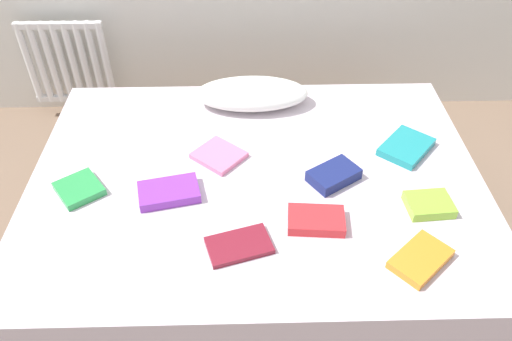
{
  "coord_description": "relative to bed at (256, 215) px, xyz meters",
  "views": [
    {
      "loc": [
        -0.04,
        -1.63,
        1.95
      ],
      "look_at": [
        0.0,
        0.05,
        0.48
      ],
      "focal_mm": 35.09,
      "sensor_mm": 36.0,
      "label": 1
    }
  ],
  "objects": [
    {
      "name": "textbook_orange",
      "position": [
        0.58,
        -0.49,
        0.27
      ],
      "size": [
        0.27,
        0.26,
        0.03
      ],
      "primitive_type": "cube",
      "rotation": [
        0.0,
        0.0,
        0.73
      ],
      "color": "orange",
      "rests_on": "bed"
    },
    {
      "name": "textbook_teal",
      "position": [
        0.69,
        0.15,
        0.27
      ],
      "size": [
        0.3,
        0.3,
        0.03
      ],
      "primitive_type": "cube",
      "rotation": [
        0.0,
        0.0,
        0.86
      ],
      "color": "teal",
      "rests_on": "bed"
    },
    {
      "name": "textbook_lime",
      "position": [
        0.69,
        -0.22,
        0.27
      ],
      "size": [
        0.19,
        0.15,
        0.04
      ],
      "primitive_type": "cube",
      "rotation": [
        0.0,
        0.0,
        0.08
      ],
      "color": "#8CC638",
      "rests_on": "bed"
    },
    {
      "name": "textbook_purple",
      "position": [
        -0.37,
        -0.12,
        0.27
      ],
      "size": [
        0.27,
        0.2,
        0.04
      ],
      "primitive_type": "cube",
      "rotation": [
        0.0,
        0.0,
        0.22
      ],
      "color": "purple",
      "rests_on": "bed"
    },
    {
      "name": "bed",
      "position": [
        0.0,
        0.0,
        0.0
      ],
      "size": [
        2.0,
        1.5,
        0.5
      ],
      "color": "brown",
      "rests_on": "ground"
    },
    {
      "name": "textbook_red",
      "position": [
        0.23,
        -0.3,
        0.27
      ],
      "size": [
        0.23,
        0.16,
        0.04
      ],
      "primitive_type": "cube",
      "rotation": [
        0.0,
        0.0,
        -0.08
      ],
      "color": "red",
      "rests_on": "bed"
    },
    {
      "name": "textbook_green",
      "position": [
        -0.74,
        -0.09,
        0.27
      ],
      "size": [
        0.24,
        0.24,
        0.03
      ],
      "primitive_type": "cube",
      "rotation": [
        0.0,
        0.0,
        -0.94
      ],
      "color": "green",
      "rests_on": "bed"
    },
    {
      "name": "pillow",
      "position": [
        -0.01,
        0.55,
        0.32
      ],
      "size": [
        0.57,
        0.27,
        0.13
      ],
      "primitive_type": "ellipsoid",
      "color": "white",
      "rests_on": "bed"
    },
    {
      "name": "radiator",
      "position": [
        -1.15,
        1.2,
        0.14
      ],
      "size": [
        0.52,
        0.04,
        0.54
      ],
      "color": "white",
      "rests_on": "ground"
    },
    {
      "name": "textbook_pink",
      "position": [
        -0.17,
        0.12,
        0.26
      ],
      "size": [
        0.27,
        0.27,
        0.02
      ],
      "primitive_type": "cube",
      "rotation": [
        0.0,
        0.0,
        -0.72
      ],
      "color": "pink",
      "rests_on": "bed"
    },
    {
      "name": "textbook_maroon",
      "position": [
        -0.07,
        -0.41,
        0.26
      ],
      "size": [
        0.27,
        0.21,
        0.02
      ],
      "primitive_type": "cube",
      "rotation": [
        0.0,
        0.0,
        0.29
      ],
      "color": "maroon",
      "rests_on": "bed"
    },
    {
      "name": "textbook_navy",
      "position": [
        0.33,
        -0.04,
        0.28
      ],
      "size": [
        0.25,
        0.23,
        0.05
      ],
      "primitive_type": "cube",
      "rotation": [
        0.0,
        0.0,
        0.58
      ],
      "color": "navy",
      "rests_on": "bed"
    },
    {
      "name": "ground_plane",
      "position": [
        0.0,
        0.0,
        -0.25
      ],
      "size": [
        8.0,
        8.0,
        0.0
      ],
      "primitive_type": "plane",
      "color": "#7F6651"
    }
  ]
}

